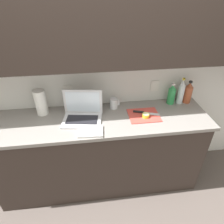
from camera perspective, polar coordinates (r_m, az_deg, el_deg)
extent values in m
plane|color=#564C47|center=(2.61, -3.04, -18.68)|extent=(12.00, 12.00, 0.00)
cube|color=white|center=(2.07, -4.90, 11.76)|extent=(5.20, 0.06, 2.60)
cube|color=white|center=(2.13, -12.48, 5.87)|extent=(0.09, 0.01, 0.12)
cube|color=white|center=(2.23, 12.07, 7.32)|extent=(0.09, 0.01, 0.12)
cube|color=#332823|center=(1.76, -5.30, 23.78)|extent=(4.42, 0.32, 0.70)
cube|color=#332823|center=(2.28, -3.38, -11.81)|extent=(2.15, 0.55, 0.89)
cube|color=gray|center=(1.98, -3.81, -2.39)|extent=(2.22, 0.58, 0.03)
cube|color=#9EA3A8|center=(2.18, -26.97, -4.78)|extent=(0.38, 0.38, 0.16)
cube|color=silver|center=(1.95, -8.54, -2.40)|extent=(0.40, 0.32, 0.02)
cube|color=black|center=(1.94, -8.56, -2.14)|extent=(0.32, 0.20, 0.00)
cube|color=silver|center=(1.98, -8.31, 2.93)|extent=(0.38, 0.07, 0.26)
cube|color=silver|center=(1.97, -8.34, 2.84)|extent=(0.33, 0.06, 0.22)
cube|color=#D1473D|center=(2.04, 9.04, -0.89)|extent=(0.31, 0.26, 0.01)
cube|color=silver|center=(2.06, 11.27, -0.52)|extent=(0.16, 0.08, 0.00)
cylinder|color=black|center=(2.05, 7.57, 0.07)|extent=(0.11, 0.05, 0.02)
cylinder|color=yellow|center=(2.00, 9.58, -0.98)|extent=(0.07, 0.07, 0.03)
cylinder|color=#F4EAA3|center=(1.99, 9.63, -0.54)|extent=(0.06, 0.06, 0.00)
cylinder|color=#2D934C|center=(2.27, 16.57, 4.33)|extent=(0.08, 0.08, 0.17)
cone|color=#2D934C|center=(2.22, 17.02, 6.80)|extent=(0.07, 0.07, 0.05)
cylinder|color=white|center=(2.20, 17.16, 7.57)|extent=(0.04, 0.04, 0.02)
cylinder|color=silver|center=(2.30, 19.02, 4.85)|extent=(0.07, 0.07, 0.21)
cone|color=silver|center=(2.24, 19.66, 7.91)|extent=(0.06, 0.06, 0.06)
cylinder|color=gold|center=(2.22, 19.86, 8.86)|extent=(0.03, 0.03, 0.02)
cylinder|color=#A34C2D|center=(2.34, 20.83, 4.63)|extent=(0.08, 0.08, 0.18)
cone|color=#A34C2D|center=(2.29, 21.41, 7.19)|extent=(0.07, 0.07, 0.05)
cylinder|color=black|center=(2.28, 21.60, 7.99)|extent=(0.04, 0.04, 0.02)
cylinder|color=silver|center=(2.11, 0.47, 2.50)|extent=(0.09, 0.09, 0.11)
cube|color=silver|center=(2.11, 1.92, 2.72)|extent=(0.02, 0.01, 0.06)
cylinder|color=white|center=(2.10, -19.68, 2.62)|extent=(0.11, 0.11, 0.26)
cube|color=white|center=(1.80, -6.15, -5.56)|extent=(0.23, 0.18, 0.02)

